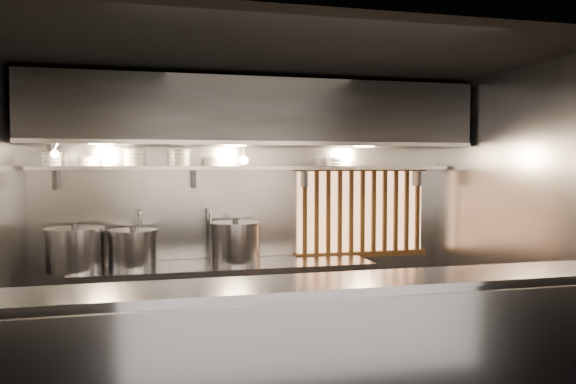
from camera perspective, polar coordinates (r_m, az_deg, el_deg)
name	(u,v)px	position (r m, az deg, el deg)	size (l,w,h in m)	color
ceiling	(279,57)	(4.74, -0.88, 13.56)	(4.50, 4.50, 0.00)	black
wall_back	(249,212)	(6.15, -4.02, -2.00)	(4.50, 4.50, 0.00)	gray
wall_right	(515,220)	(5.64, 22.05, -2.64)	(3.00, 3.00, 0.00)	gray
serving_counter	(312,364)	(3.97, 2.41, -17.06)	(4.50, 0.56, 1.13)	#98989D
cooking_bench	(226,307)	(5.90, -6.29, -11.58)	(3.00, 0.70, 0.90)	#98989D
bowl_shelf	(251,168)	(5.95, -3.74, 2.46)	(4.40, 0.34, 0.04)	#98989D
exhaust_hood	(255,114)	(5.76, -3.36, 7.88)	(4.40, 0.81, 0.65)	#2D2D30
wood_screen	(362,211)	(6.46, 7.50, -1.97)	(1.56, 0.09, 1.04)	#FFAF72
faucet_left	(140,224)	(5.94, -14.81, -3.17)	(0.04, 0.30, 0.50)	silver
faucet_right	(209,222)	(5.97, -8.06, -3.07)	(0.04, 0.30, 0.50)	silver
heat_lamp	(52,147)	(5.46, -22.89, 4.19)	(0.25, 0.35, 0.20)	#98989D
pendant_bulb	(244,160)	(5.82, -4.50, 3.26)	(0.09, 0.09, 0.19)	#2D2D30
stock_pot_left	(75,249)	(5.76, -20.83, -5.42)	(0.73, 0.73, 0.45)	#98989D
stock_pot_mid	(133,248)	(5.76, -15.48, -5.54)	(0.55, 0.55, 0.41)	#98989D
stock_pot_right	(235,242)	(5.81, -5.36, -5.12)	(0.66, 0.66, 0.47)	#98989D
bowl_stack_0	(51,159)	(5.93, -22.94, 3.08)	(0.21, 0.21, 0.13)	silver
bowl_stack_1	(89,161)	(5.89, -19.56, 2.96)	(0.22, 0.22, 0.09)	silver
bowl_stack_2	(134,158)	(5.86, -15.34, 3.39)	(0.23, 0.23, 0.17)	silver
bowl_stack_3	(179,158)	(5.87, -10.99, 3.44)	(0.23, 0.23, 0.17)	silver
bowl_stack_4	(214,161)	(5.90, -7.57, 3.09)	(0.22, 0.22, 0.09)	silver
bowl_stack_5	(336,162)	(6.19, 4.90, 3.09)	(0.23, 0.23, 0.09)	silver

